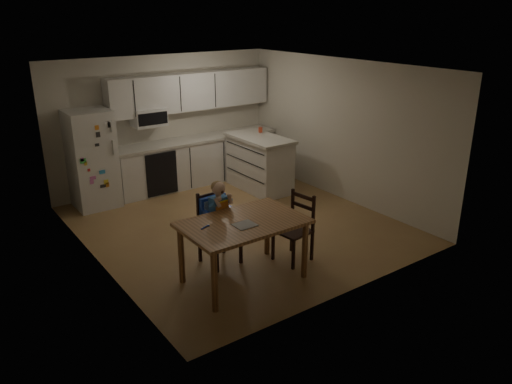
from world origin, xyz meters
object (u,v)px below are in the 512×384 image
object	(u,v)px
red_cup	(260,130)
dining_table	(243,229)
refrigerator	(92,159)
chair_side	(298,222)
chair_booster	(217,214)
kitchen_island	(259,163)

from	to	relation	value
red_cup	dining_table	xyz separation A→B (m)	(-2.41, -2.94, -0.38)
refrigerator	chair_side	distance (m)	3.94
red_cup	chair_booster	world-z (taller)	chair_booster
kitchen_island	red_cup	distance (m)	0.66
kitchen_island	chair_booster	size ratio (longest dim) A/B	1.19
kitchen_island	dining_table	bearing A→B (deg)	-129.31
red_cup	chair_side	xyz separation A→B (m)	(-1.46, -2.88, -0.55)
red_cup	dining_table	bearing A→B (deg)	-129.31
refrigerator	chair_side	world-z (taller)	refrigerator
dining_table	chair_booster	distance (m)	0.62
kitchen_island	chair_side	size ratio (longest dim) A/B	1.47
chair_side	red_cup	bearing A→B (deg)	145.17
chair_booster	kitchen_island	bearing A→B (deg)	38.81
refrigerator	red_cup	size ratio (longest dim) A/B	17.24
kitchen_island	dining_table	distance (m)	3.47
chair_booster	red_cup	bearing A→B (deg)	39.57
dining_table	chair_side	xyz separation A→B (m)	(0.94, 0.06, -0.17)
chair_booster	refrigerator	bearing A→B (deg)	97.98
red_cup	chair_side	bearing A→B (deg)	-116.97
refrigerator	kitchen_island	world-z (taller)	refrigerator
kitchen_island	red_cup	xyz separation A→B (m)	(0.22, 0.26, 0.56)
kitchen_island	dining_table	xyz separation A→B (m)	(-2.19, -2.68, 0.19)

